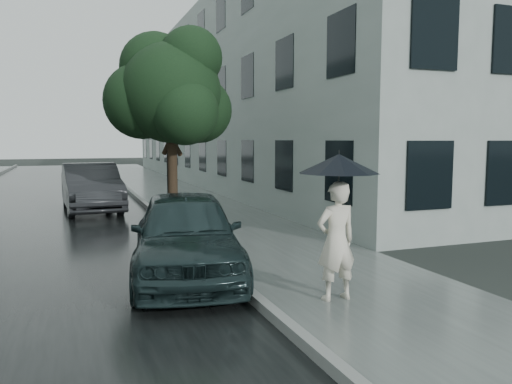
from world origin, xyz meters
name	(u,v)px	position (x,y,z in m)	size (l,w,h in m)	color
ground	(327,280)	(0.00, 0.00, 0.00)	(120.00, 120.00, 0.00)	black
sidewalk	(187,200)	(0.25, 12.00, 0.00)	(3.50, 60.00, 0.01)	slate
kerb_near	(140,200)	(-1.57, 12.00, 0.07)	(0.15, 60.00, 0.15)	slate
asphalt_road	(41,206)	(-5.08, 12.00, 0.00)	(6.85, 60.00, 0.00)	black
building_near	(248,102)	(5.47, 19.50, 4.50)	(7.02, 36.00, 9.00)	#8D9A96
pedestrian	(336,241)	(-0.40, -1.00, 0.89)	(0.64, 0.42, 1.76)	beige
umbrella	(339,164)	(-0.38, -1.01, 2.02)	(1.54, 1.54, 1.27)	black
street_tree	(170,92)	(-1.45, 6.07, 3.64)	(3.46, 3.14, 5.33)	#332619
lamp_post	(163,131)	(-1.00, 9.88, 2.68)	(0.85, 0.32, 4.66)	black
car_near	(186,234)	(-2.20, 1.00, 0.75)	(1.77, 4.39, 1.50)	black
car_far	(91,187)	(-3.40, 10.07, 0.79)	(1.67, 4.78, 1.58)	#25272A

